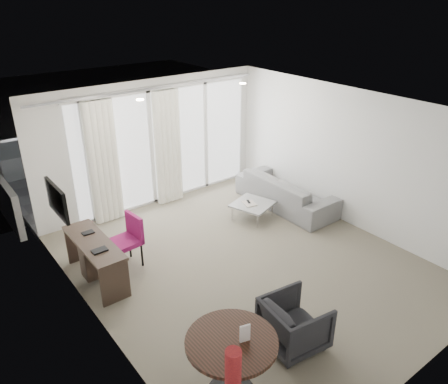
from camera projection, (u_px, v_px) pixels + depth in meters
floor at (246, 263)px, 7.31m from camera, size 5.00×6.00×0.00m
ceiling at (250, 111)px, 6.20m from camera, size 5.00×6.00×0.00m
wall_left at (93, 246)px, 5.38m from camera, size 0.00×6.00×2.60m
wall_right at (350, 158)px, 8.13m from camera, size 0.00×6.00×2.60m
wall_front at (431, 290)px, 4.60m from camera, size 5.00×0.00×2.60m
window_panel at (166, 145)px, 9.10m from camera, size 4.00×0.02×2.38m
window_frame at (166, 145)px, 9.09m from camera, size 4.10×0.06×2.44m
curtain_left at (104, 163)px, 8.19m from camera, size 0.60×0.20×2.38m
curtain_right at (168, 148)px, 8.96m from camera, size 0.60×0.20×2.38m
curtain_track at (153, 88)px, 8.29m from camera, size 4.80×0.04×0.04m
downlight_a at (140, 100)px, 6.85m from camera, size 0.12×0.12×0.02m
downlight_b at (243, 83)px, 8.01m from camera, size 0.12×0.12×0.02m
desk at (96, 260)px, 6.78m from camera, size 0.46×1.47×0.69m
tv at (57, 200)px, 6.42m from camera, size 0.05×0.80×0.50m
desk_chair at (125, 242)px, 7.07m from camera, size 0.53×0.50×0.88m
round_table at (231, 368)px, 4.80m from camera, size 1.32×1.32×0.80m
menu_card at (245, 347)px, 4.65m from camera, size 0.12×0.05×0.21m
tub_armchair at (294, 323)px, 5.52m from camera, size 0.83×0.81×0.68m
coffee_table at (252, 210)px, 8.69m from camera, size 0.90×0.90×0.32m
remote at (249, 201)px, 8.64m from camera, size 0.12×0.18×0.02m
magazine at (249, 202)px, 8.59m from camera, size 0.31×0.36×0.02m
sofa at (286, 191)px, 9.10m from camera, size 0.89×2.27×0.66m
terrace_slab at (137, 178)px, 10.73m from camera, size 5.60×3.00×0.12m
rattan_chair_a at (174, 164)px, 10.39m from camera, size 0.59×0.59×0.75m
rattan_chair_b at (190, 139)px, 11.91m from camera, size 0.72×0.72×0.85m
rattan_table at (179, 155)px, 11.33m from camera, size 0.60×0.60×0.47m
balustrade at (110, 141)px, 11.53m from camera, size 5.50×0.06×1.05m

